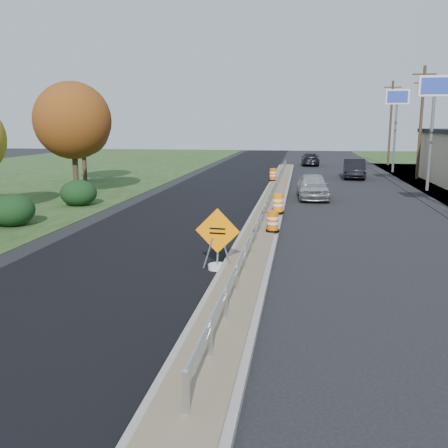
# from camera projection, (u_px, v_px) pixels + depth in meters

# --- Properties ---
(ground) EXTENTS (140.00, 140.00, 0.00)m
(ground) POSITION_uv_depth(u_px,v_px,m) (260.00, 234.00, 21.40)
(ground) COLOR black
(ground) RESTS_ON ground
(milled_overlay) EXTENTS (7.20, 120.00, 0.01)m
(milled_overlay) POSITION_uv_depth(u_px,v_px,m) (204.00, 198.00, 31.75)
(milled_overlay) COLOR black
(milled_overlay) RESTS_ON ground
(median) EXTENTS (1.60, 55.00, 0.23)m
(median) POSITION_uv_depth(u_px,v_px,m) (272.00, 203.00, 29.13)
(median) COLOR gray
(median) RESTS_ON ground
(guardrail) EXTENTS (0.10, 46.15, 0.72)m
(guardrail) POSITION_uv_depth(u_px,v_px,m) (273.00, 190.00, 29.98)
(guardrail) COLOR silver
(guardrail) RESTS_ON median
(pylon_sign_mid) EXTENTS (2.20, 0.30, 7.90)m
(pylon_sign_mid) POSITION_uv_depth(u_px,v_px,m) (434.00, 97.00, 34.05)
(pylon_sign_mid) COLOR slate
(pylon_sign_mid) RESTS_ON ground
(pylon_sign_north) EXTENTS (2.20, 0.30, 7.90)m
(pylon_sign_north) POSITION_uv_depth(u_px,v_px,m) (397.00, 105.00, 47.61)
(pylon_sign_north) COLOR slate
(pylon_sign_north) RESTS_ON ground
(utility_pole_nmid) EXTENTS (1.90, 0.26, 9.40)m
(utility_pole_nmid) POSITION_uv_depth(u_px,v_px,m) (421.00, 121.00, 41.95)
(utility_pole_nmid) COLOR #473523
(utility_pole_nmid) RESTS_ON ground
(utility_pole_north) EXTENTS (1.90, 0.26, 9.40)m
(utility_pole_north) POSITION_uv_depth(u_px,v_px,m) (391.00, 122.00, 56.49)
(utility_pole_north) COLOR #473523
(utility_pole_north) RESTS_ON ground
(hedge_mid) EXTENTS (2.09, 2.09, 1.52)m
(hedge_mid) POSITION_uv_depth(u_px,v_px,m) (12.00, 210.00, 22.98)
(hedge_mid) COLOR black
(hedge_mid) RESTS_ON ground
(hedge_north) EXTENTS (2.09, 2.09, 1.52)m
(hedge_north) POSITION_uv_depth(u_px,v_px,m) (79.00, 193.00, 28.72)
(hedge_north) COLOR black
(hedge_north) RESTS_ON ground
(tree_near_red) EXTENTS (4.95, 4.95, 7.35)m
(tree_near_red) POSITION_uv_depth(u_px,v_px,m) (73.00, 121.00, 32.09)
(tree_near_red) COLOR #473523
(tree_near_red) RESTS_ON ground
(tree_near_back) EXTENTS (4.29, 4.29, 6.37)m
(tree_near_back) POSITION_uv_depth(u_px,v_px,m) (82.00, 130.00, 40.42)
(tree_near_back) COLOR #473523
(tree_near_back) RESTS_ON ground
(caution_sign) EXTENTS (1.46, 0.61, 2.02)m
(caution_sign) POSITION_uv_depth(u_px,v_px,m) (218.00, 254.00, 16.12)
(caution_sign) COLOR white
(caution_sign) RESTS_ON ground
(barrel_median_near) EXTENTS (0.58, 0.58, 0.86)m
(barrel_median_near) POSITION_uv_depth(u_px,v_px,m) (273.00, 222.00, 20.81)
(barrel_median_near) COLOR black
(barrel_median_near) RESTS_ON median
(barrel_median_mid) EXTENTS (0.67, 0.67, 0.98)m
(barrel_median_mid) POSITION_uv_depth(u_px,v_px,m) (278.00, 204.00, 25.12)
(barrel_median_mid) COLOR black
(barrel_median_mid) RESTS_ON median
(barrel_median_far) EXTENTS (0.66, 0.66, 0.97)m
(barrel_median_far) POSITION_uv_depth(u_px,v_px,m) (273.00, 175.00, 39.55)
(barrel_median_far) COLOR black
(barrel_median_far) RESTS_ON median
(barrel_shoulder_far) EXTENTS (0.66, 0.66, 0.96)m
(barrel_shoulder_far) POSITION_uv_depth(u_px,v_px,m) (352.00, 164.00, 52.96)
(barrel_shoulder_far) COLOR black
(barrel_shoulder_far) RESTS_ON ground
(car_silver) EXTENTS (2.14, 4.78, 1.60)m
(car_silver) POSITION_uv_depth(u_px,v_px,m) (313.00, 186.00, 31.49)
(car_silver) COLOR silver
(car_silver) RESTS_ON ground
(car_dark_mid) EXTENTS (2.07, 5.20, 1.68)m
(car_dark_mid) POSITION_uv_depth(u_px,v_px,m) (354.00, 169.00, 43.45)
(car_dark_mid) COLOR black
(car_dark_mid) RESTS_ON ground
(car_dark_far) EXTENTS (2.03, 4.92, 1.42)m
(car_dark_far) POSITION_uv_depth(u_px,v_px,m) (310.00, 159.00, 57.01)
(car_dark_far) COLOR black
(car_dark_far) RESTS_ON ground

